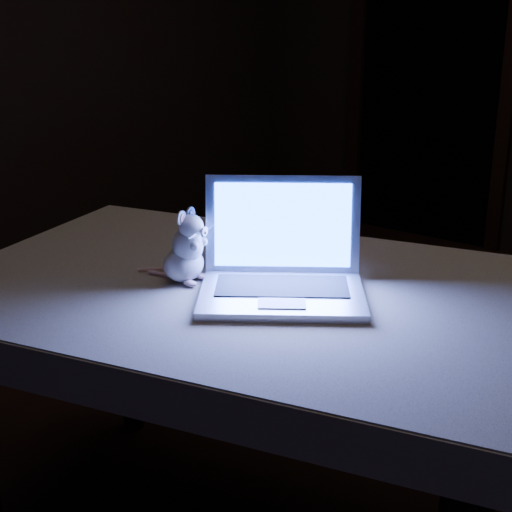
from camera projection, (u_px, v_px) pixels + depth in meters
The scene contains 6 objects.
floor at pixel (387, 490), 2.27m from camera, with size 5.00×5.00×0.00m, color black.
doorway at pixel (431, 64), 4.43m from camera, with size 1.06×0.36×2.13m, color black, non-canonical shape.
table at pixel (246, 418), 1.96m from camera, with size 1.39×0.89×0.74m, color black, non-canonical shape.
tablecloth at pixel (219, 299), 1.88m from camera, with size 1.49×1.00×0.10m, color beige, non-canonical shape.
laptop at pixel (282, 247), 1.70m from camera, with size 0.38×0.34×0.26m, color silver, non-canonical shape.
plush_mouse at pixel (183, 246), 1.83m from camera, with size 0.14×0.14×0.19m, color silver, non-canonical shape.
Camera 1 is at (0.85, -1.76, 1.41)m, focal length 52.00 mm.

